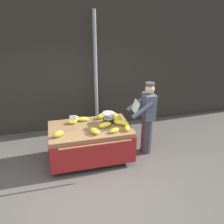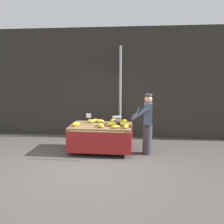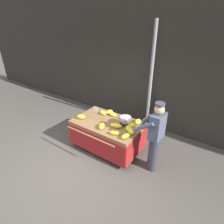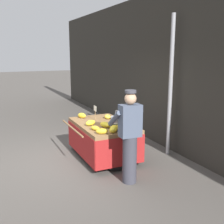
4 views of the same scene
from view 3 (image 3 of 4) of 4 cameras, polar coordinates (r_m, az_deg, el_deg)
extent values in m
plane|color=#514C47|center=(4.85, -10.44, -15.76)|extent=(60.00, 60.00, 0.00)
cube|color=#2D2B26|center=(5.99, 7.75, 14.10)|extent=(16.00, 0.24, 3.83)
cylinder|color=gray|center=(5.54, 11.50, 9.15)|extent=(0.09, 0.09, 3.17)
cube|color=olive|center=(4.91, -1.26, -3.43)|extent=(1.75, 1.08, 0.08)
cylinder|color=black|center=(5.56, -7.90, -4.55)|extent=(0.05, 0.71, 0.71)
cylinder|color=#B7B7BC|center=(5.58, -8.12, -4.45)|extent=(0.01, 0.13, 0.13)
cylinder|color=black|center=(4.79, 6.64, -10.41)|extent=(0.05, 0.71, 0.71)
cylinder|color=#B7B7BC|center=(4.78, 6.96, -10.53)|extent=(0.01, 0.13, 0.13)
cylinder|color=#4C4742|center=(5.44, 1.64, -4.99)|extent=(0.05, 0.05, 0.72)
cube|color=maroon|center=(4.75, -5.11, -9.70)|extent=(1.75, 0.02, 0.60)
cube|color=maroon|center=(5.46, 2.12, -4.08)|extent=(1.75, 0.02, 0.60)
cube|color=maroon|center=(5.57, -8.55, -3.71)|extent=(0.02, 1.08, 0.60)
cube|color=maroon|center=(4.72, 7.55, -10.10)|extent=(0.02, 1.08, 0.60)
cylinder|color=olive|center=(4.43, -6.80, -7.13)|extent=(1.40, 0.04, 0.04)
cube|color=black|center=(4.74, 4.02, -3.48)|extent=(0.20, 0.20, 0.09)
cylinder|color=#B7B7BC|center=(4.69, 4.06, -2.43)|extent=(0.02, 0.02, 0.11)
cylinder|color=#B7B7BC|center=(4.66, 4.09, -1.66)|extent=(0.28, 0.28, 0.04)
cylinder|color=#B7B7BC|center=(4.71, 4.05, -2.80)|extent=(0.21, 0.21, 0.03)
cylinder|color=#997A51|center=(4.99, -4.87, -0.98)|extent=(0.01, 0.01, 0.22)
cube|color=white|center=(4.91, -4.97, 0.74)|extent=(0.14, 0.01, 0.12)
ellipsoid|color=gold|center=(4.97, 4.28, -1.74)|extent=(0.25, 0.22, 0.12)
ellipsoid|color=gold|center=(4.28, 4.08, -7.19)|extent=(0.18, 0.26, 0.11)
ellipsoid|color=yellow|center=(4.44, 5.77, -5.77)|extent=(0.25, 0.25, 0.11)
ellipsoid|color=yellow|center=(5.16, 0.19, -0.64)|extent=(0.30, 0.21, 0.09)
ellipsoid|color=gold|center=(5.06, -9.25, -1.41)|extent=(0.26, 0.22, 0.13)
ellipsoid|color=yellow|center=(4.62, -3.12, -4.23)|extent=(0.24, 0.29, 0.12)
ellipsoid|color=gold|center=(4.39, 0.72, -6.25)|extent=(0.26, 0.20, 0.09)
ellipsoid|color=yellow|center=(5.29, -0.81, 0.08)|extent=(0.20, 0.24, 0.09)
ellipsoid|color=yellow|center=(4.86, 7.72, -2.82)|extent=(0.19, 0.26, 0.10)
ellipsoid|color=yellow|center=(5.23, -2.70, -0.20)|extent=(0.24, 0.19, 0.10)
ellipsoid|color=yellow|center=(4.63, 1.27, -4.06)|extent=(0.32, 0.21, 0.11)
ellipsoid|color=gold|center=(4.54, 5.09, -4.92)|extent=(0.28, 0.29, 0.12)
ellipsoid|color=gold|center=(4.66, 6.13, -3.96)|extent=(0.27, 0.24, 0.13)
cylinder|color=#383842|center=(4.54, 12.40, -12.06)|extent=(0.26, 0.26, 0.88)
cube|color=#475166|center=(4.12, 13.41, -4.21)|extent=(0.25, 0.39, 0.58)
sphere|color=tan|center=(3.93, 14.03, 0.68)|extent=(0.21, 0.21, 0.21)
cylinder|color=#3F3F47|center=(3.88, 14.24, 2.33)|extent=(0.20, 0.20, 0.05)
cylinder|color=#475166|center=(4.03, 9.41, -4.41)|extent=(0.48, 0.11, 0.37)
cylinder|color=#475166|center=(4.36, 12.12, -2.05)|extent=(0.48, 0.11, 0.37)
cube|color=silver|center=(4.22, 9.79, -2.71)|extent=(0.11, 0.34, 0.25)
camera|label=1|loc=(3.34, -73.93, 3.99)|focal=37.12mm
camera|label=2|loc=(3.52, -108.52, -28.21)|focal=37.02mm
camera|label=4|loc=(3.28, 95.53, -21.82)|focal=44.04mm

